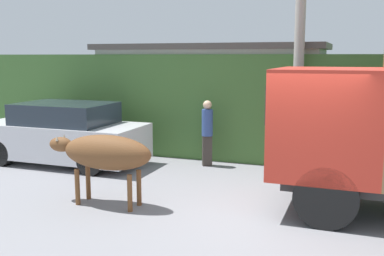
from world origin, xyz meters
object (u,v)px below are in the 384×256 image
pedestrian_on_hill (207,129)px  brown_cow (105,153)px  utility_pole (300,23)px  parked_suv (63,134)px

pedestrian_on_hill → brown_cow: bearing=50.1°
pedestrian_on_hill → utility_pole: size_ratio=0.25×
brown_cow → pedestrian_on_hill: size_ratio=1.29×
brown_cow → parked_suv: (-2.75, 2.48, -0.23)m
brown_cow → pedestrian_on_hill: (0.81, 3.56, -0.05)m
parked_suv → pedestrian_on_hill: 3.73m
parked_suv → utility_pole: utility_pole is taller
parked_suv → utility_pole: 6.49m
brown_cow → utility_pole: (2.99, 3.78, 2.51)m
brown_cow → utility_pole: bearing=47.1°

